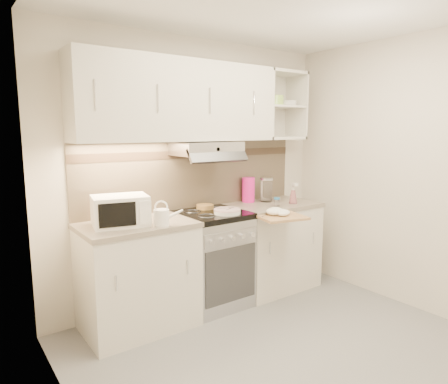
# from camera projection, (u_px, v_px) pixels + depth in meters

# --- Properties ---
(ground) EXTENTS (3.00, 3.00, 0.00)m
(ground) POSITION_uv_depth(u_px,v_px,m) (296.00, 356.00, 2.94)
(ground) COLOR gray
(ground) RESTS_ON ground
(room_shell) EXTENTS (3.04, 2.84, 2.52)m
(room_shell) POSITION_uv_depth(u_px,v_px,m) (267.00, 133.00, 2.99)
(room_shell) COLOR beige
(room_shell) RESTS_ON ground
(base_cabinet_left) EXTENTS (0.90, 0.60, 0.86)m
(base_cabinet_left) POSITION_uv_depth(u_px,v_px,m) (138.00, 278.00, 3.33)
(base_cabinet_left) COLOR silver
(base_cabinet_left) RESTS_ON ground
(worktop_left) EXTENTS (0.92, 0.62, 0.04)m
(worktop_left) POSITION_uv_depth(u_px,v_px,m) (136.00, 225.00, 3.26)
(worktop_left) COLOR gray
(worktop_left) RESTS_ON base_cabinet_left
(base_cabinet_right) EXTENTS (0.90, 0.60, 0.86)m
(base_cabinet_right) POSITION_uv_depth(u_px,v_px,m) (271.00, 247.00, 4.19)
(base_cabinet_right) COLOR silver
(base_cabinet_right) RESTS_ON ground
(worktop_right) EXTENTS (0.92, 0.62, 0.04)m
(worktop_right) POSITION_uv_depth(u_px,v_px,m) (272.00, 205.00, 4.12)
(worktop_right) COLOR gray
(worktop_right) RESTS_ON base_cabinet_right
(electric_range) EXTENTS (0.60, 0.60, 0.90)m
(electric_range) POSITION_uv_depth(u_px,v_px,m) (212.00, 259.00, 3.76)
(electric_range) COLOR #B7B7BC
(electric_range) RESTS_ON ground
(microwave) EXTENTS (0.48, 0.39, 0.24)m
(microwave) POSITION_uv_depth(u_px,v_px,m) (120.00, 211.00, 3.15)
(microwave) COLOR white
(microwave) RESTS_ON worktop_left
(watering_can) EXTENTS (0.23, 0.15, 0.20)m
(watering_can) POSITION_uv_depth(u_px,v_px,m) (162.00, 217.00, 3.14)
(watering_can) COLOR white
(watering_can) RESTS_ON worktop_left
(plate_stack) EXTENTS (0.24, 0.24, 0.05)m
(plate_stack) POSITION_uv_depth(u_px,v_px,m) (227.00, 211.00, 3.60)
(plate_stack) COLOR white
(plate_stack) RESTS_ON electric_range
(bread_loaf) EXTENTS (0.17, 0.17, 0.04)m
(bread_loaf) POSITION_uv_depth(u_px,v_px,m) (205.00, 207.00, 3.83)
(bread_loaf) COLOR #996F46
(bread_loaf) RESTS_ON electric_range
(pink_pitcher) EXTENTS (0.14, 0.13, 0.26)m
(pink_pitcher) POSITION_uv_depth(u_px,v_px,m) (248.00, 190.00, 4.17)
(pink_pitcher) COLOR #F31A96
(pink_pitcher) RESTS_ON worktop_right
(glass_jar) EXTENTS (0.13, 0.13, 0.25)m
(glass_jar) POSITION_uv_depth(u_px,v_px,m) (266.00, 190.00, 4.20)
(glass_jar) COLOR white
(glass_jar) RESTS_ON worktop_right
(spice_jar) EXTENTS (0.06, 0.06, 0.09)m
(spice_jar) POSITION_uv_depth(u_px,v_px,m) (277.00, 202.00, 3.96)
(spice_jar) COLOR white
(spice_jar) RESTS_ON worktop_right
(spray_bottle) EXTENTS (0.09, 0.09, 0.23)m
(spray_bottle) POSITION_uv_depth(u_px,v_px,m) (293.00, 195.00, 4.09)
(spray_bottle) COLOR pink
(spray_bottle) RESTS_ON worktop_right
(cutting_board) EXTENTS (0.48, 0.45, 0.02)m
(cutting_board) POSITION_uv_depth(u_px,v_px,m) (280.00, 217.00, 3.62)
(cutting_board) COLOR tan
(cutting_board) RESTS_ON base_cabinet_right
(dish_towel) EXTENTS (0.32, 0.29, 0.07)m
(dish_towel) POSITION_uv_depth(u_px,v_px,m) (281.00, 210.00, 3.66)
(dish_towel) COLOR beige
(dish_towel) RESTS_ON cutting_board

